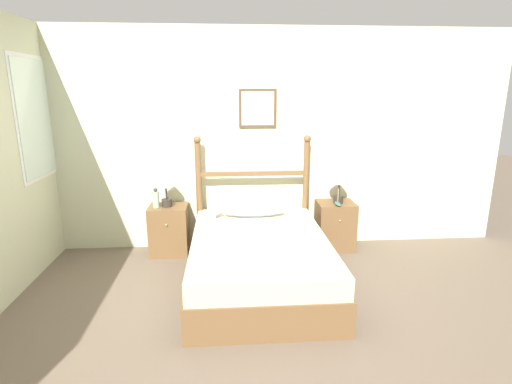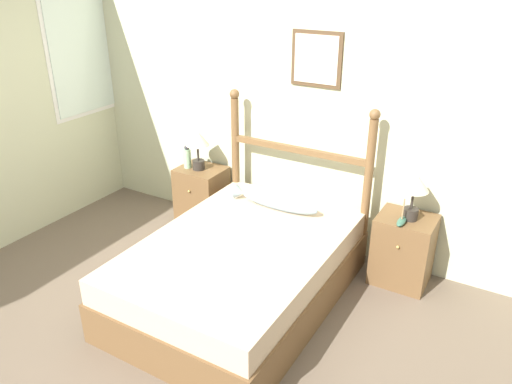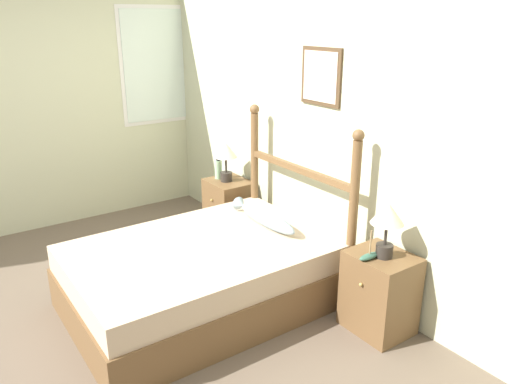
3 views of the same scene
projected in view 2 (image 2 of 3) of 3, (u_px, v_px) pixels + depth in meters
ground_plane at (173, 339)px, 3.42m from camera, size 16.00×16.00×0.00m
wall_back at (292, 101)px, 4.23m from camera, size 6.40×0.08×2.55m
bed at (241, 271)px, 3.74m from camera, size 1.31×1.91×0.50m
headboard at (297, 170)px, 4.24m from camera, size 1.33×0.08×1.36m
nightstand_left at (202, 196)px, 4.84m from camera, size 0.43×0.39×0.57m
nightstand_right at (403, 250)px, 3.94m from camera, size 0.43×0.39×0.57m
table_lamp_left at (197, 142)px, 4.59m from camera, size 0.22×0.22×0.39m
table_lamp_right at (414, 186)px, 3.68m from camera, size 0.22×0.22×0.39m
bottle at (187, 158)px, 4.70m from camera, size 0.07×0.07×0.22m
model_boat at (402, 221)px, 3.72m from camera, size 0.06×0.18×0.20m
fish_pillow at (275, 201)px, 4.10m from camera, size 0.76×0.12×0.13m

